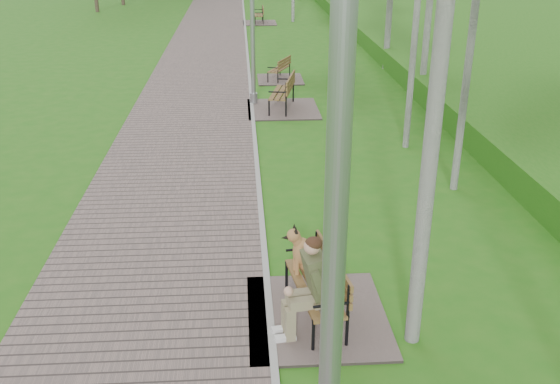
{
  "coord_description": "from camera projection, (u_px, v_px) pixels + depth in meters",
  "views": [
    {
      "loc": [
        -0.33,
        -4.29,
        5.01
      ],
      "look_at": [
        0.25,
        4.61,
        1.16
      ],
      "focal_mm": 40.0,
      "sensor_mm": 36.0,
      "label": 1
    }
  ],
  "objects": [
    {
      "name": "lamp_post_second",
      "position": [
        252.0,
        12.0,
        17.74
      ],
      "size": [
        0.22,
        0.22,
        5.79
      ],
      "color": "gray",
      "rests_on": "ground"
    },
    {
      "name": "lamp_post_near",
      "position": [
        331.0,
        349.0,
        3.69
      ],
      "size": [
        0.22,
        0.22,
        5.76
      ],
      "color": "gray",
      "rests_on": "ground"
    },
    {
      "name": "bench_far",
      "position": [
        259.0,
        19.0,
        33.95
      ],
      "size": [
        1.81,
        2.01,
        1.11
      ],
      "color": "#62544F",
      "rests_on": "ground"
    },
    {
      "name": "bench_third",
      "position": [
        279.0,
        75.0,
        21.63
      ],
      "size": [
        1.56,
        1.73,
        0.96
      ],
      "color": "#62544F",
      "rests_on": "ground"
    },
    {
      "name": "kerb",
      "position": [
        248.0,
        55.0,
        25.62
      ],
      "size": [
        0.1,
        67.0,
        0.05
      ],
      "primitive_type": "cube",
      "color": "#999993",
      "rests_on": "ground"
    },
    {
      "name": "embankment",
      "position": [
        547.0,
        59.0,
        24.97
      ],
      "size": [
        14.0,
        70.0,
        1.6
      ],
      "primitive_type": "cube",
      "color": "#3B751D",
      "rests_on": "ground"
    },
    {
      "name": "bench_second",
      "position": [
        282.0,
        102.0,
        18.13
      ],
      "size": [
        2.05,
        2.27,
        1.26
      ],
      "color": "#62544F",
      "rests_on": "ground"
    },
    {
      "name": "bench_main",
      "position": [
        311.0,
        290.0,
        8.39
      ],
      "size": [
        1.9,
        2.11,
        1.66
      ],
      "color": "#62544F",
      "rests_on": "ground"
    },
    {
      "name": "walkway",
      "position": [
        205.0,
        56.0,
        25.52
      ],
      "size": [
        3.5,
        67.0,
        0.04
      ],
      "primitive_type": "cube",
      "color": "#62544F",
      "rests_on": "ground"
    }
  ]
}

